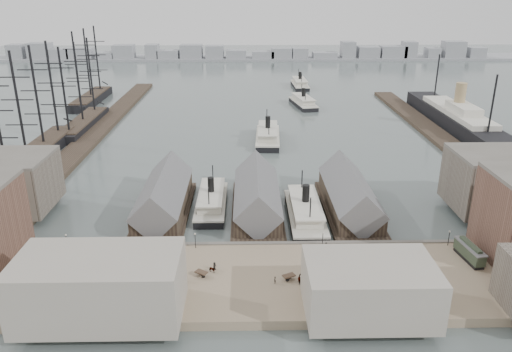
{
  "coord_description": "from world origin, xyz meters",
  "views": [
    {
      "loc": [
        -2.79,
        -111.21,
        59.68
      ],
      "look_at": [
        0.0,
        30.0,
        6.0
      ],
      "focal_mm": 35.0,
      "sensor_mm": 36.0,
      "label": 1
    }
  ],
  "objects_px": {
    "ferry_docked_west": "(211,200)",
    "horse_cart_left": "(72,266)",
    "tram": "(469,252)",
    "horse_cart_right": "(298,279)",
    "horse_cart_center": "(208,271)",
    "ocean_steamer": "(457,118)"
  },
  "relations": [
    {
      "from": "tram",
      "to": "horse_cart_right",
      "type": "distance_m",
      "value": 40.34
    },
    {
      "from": "ocean_steamer",
      "to": "horse_cart_center",
      "type": "height_order",
      "value": "ocean_steamer"
    },
    {
      "from": "tram",
      "to": "horse_cart_right",
      "type": "relative_size",
      "value": 2.1
    },
    {
      "from": "tram",
      "to": "horse_cart_center",
      "type": "distance_m",
      "value": 58.64
    },
    {
      "from": "ocean_steamer",
      "to": "horse_cart_right",
      "type": "distance_m",
      "value": 152.92
    },
    {
      "from": "ferry_docked_west",
      "to": "horse_cart_center",
      "type": "distance_m",
      "value": 38.74
    },
    {
      "from": "horse_cart_center",
      "to": "horse_cart_right",
      "type": "xyz_separation_m",
      "value": [
        18.99,
        -3.52,
        0.08
      ]
    },
    {
      "from": "horse_cart_left",
      "to": "horse_cart_center",
      "type": "height_order",
      "value": "horse_cart_left"
    },
    {
      "from": "horse_cart_center",
      "to": "horse_cart_right",
      "type": "bearing_deg",
      "value": -66.06
    },
    {
      "from": "ferry_docked_west",
      "to": "tram",
      "type": "height_order",
      "value": "ferry_docked_west"
    },
    {
      "from": "tram",
      "to": "horse_cart_right",
      "type": "xyz_separation_m",
      "value": [
        -39.43,
        -8.42,
        -0.96
      ]
    },
    {
      "from": "ferry_docked_west",
      "to": "ocean_steamer",
      "type": "distance_m",
      "value": 135.34
    },
    {
      "from": "ocean_steamer",
      "to": "horse_cart_left",
      "type": "distance_m",
      "value": 180.08
    },
    {
      "from": "ferry_docked_west",
      "to": "horse_cart_left",
      "type": "bearing_deg",
      "value": -127.75
    },
    {
      "from": "ferry_docked_west",
      "to": "ocean_steamer",
      "type": "height_order",
      "value": "ocean_steamer"
    },
    {
      "from": "ferry_docked_west",
      "to": "horse_cart_center",
      "type": "bearing_deg",
      "value": -87.45
    },
    {
      "from": "ocean_steamer",
      "to": "horse_cart_left",
      "type": "xyz_separation_m",
      "value": [
        -132.95,
        -121.46,
        -1.59
      ]
    },
    {
      "from": "tram",
      "to": "ferry_docked_west",
      "type": "bearing_deg",
      "value": 143.42
    },
    {
      "from": "ocean_steamer",
      "to": "horse_cart_center",
      "type": "distance_m",
      "value": 161.43
    },
    {
      "from": "ocean_steamer",
      "to": "horse_cart_right",
      "type": "bearing_deg",
      "value": -123.45
    },
    {
      "from": "tram",
      "to": "horse_cart_left",
      "type": "height_order",
      "value": "tram"
    },
    {
      "from": "tram",
      "to": "horse_cart_left",
      "type": "xyz_separation_m",
      "value": [
        -88.1,
        -2.29,
        -1.04
      ]
    }
  ]
}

